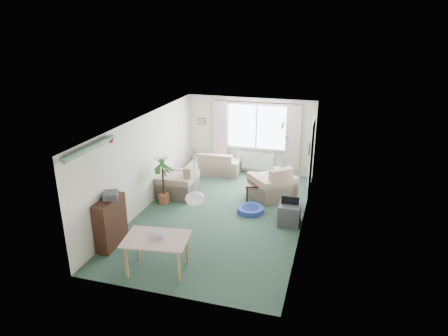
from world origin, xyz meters
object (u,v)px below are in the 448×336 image
(armchair_left, at_px, (178,179))
(dining_table, at_px, (157,255))
(houseplant, at_px, (163,178))
(sofa, at_px, (217,163))
(armchair_corner, at_px, (272,181))
(bookshelf, at_px, (111,223))
(pet_bed, at_px, (250,210))
(tv_cube, at_px, (289,214))
(coffee_table, at_px, (264,190))

(armchair_left, relative_size, dining_table, 0.91)
(armchair_left, relative_size, houseplant, 0.71)
(sofa, xyz_separation_m, houseplant, (-0.70, -2.50, 0.34))
(sofa, xyz_separation_m, armchair_corner, (1.98, -1.28, 0.11))
(sofa, bearing_deg, armchair_corner, 142.99)
(armchair_left, distance_m, bookshelf, 2.93)
(bookshelf, height_order, pet_bed, bookshelf)
(bookshelf, xyz_separation_m, houseplant, (0.19, 2.27, 0.16))
(armchair_left, relative_size, bookshelf, 0.93)
(dining_table, bearing_deg, tv_cube, 50.43)
(armchair_corner, bearing_deg, bookshelf, 8.43)
(armchair_corner, bearing_deg, coffee_table, -0.79)
(tv_cube, bearing_deg, houseplant, 175.58)
(armchair_corner, height_order, tv_cube, armchair_corner)
(coffee_table, relative_size, bookshelf, 0.94)
(sofa, relative_size, coffee_table, 1.42)
(armchair_left, distance_m, dining_table, 3.64)
(dining_table, bearing_deg, pet_bed, 68.48)
(coffee_table, bearing_deg, houseplant, -157.16)
(houseplant, distance_m, pet_bed, 2.42)
(coffee_table, bearing_deg, pet_bed, -99.95)
(coffee_table, xyz_separation_m, pet_bed, (-0.17, -0.94, -0.16))
(armchair_corner, bearing_deg, tv_cube, 72.96)
(sofa, distance_m, dining_table, 5.37)
(dining_table, relative_size, tv_cube, 2.00)
(houseplant, relative_size, pet_bed, 2.11)
(sofa, bearing_deg, tv_cube, 130.20)
(bookshelf, xyz_separation_m, dining_table, (1.35, -0.58, -0.19))
(dining_table, bearing_deg, houseplant, 112.14)
(coffee_table, height_order, dining_table, dining_table)
(coffee_table, relative_size, dining_table, 0.92)
(coffee_table, xyz_separation_m, houseplant, (-2.49, -1.05, 0.48))
(sofa, xyz_separation_m, tv_cube, (2.65, -2.70, -0.11))
(armchair_left, xyz_separation_m, coffee_table, (2.34, 0.41, -0.22))
(sofa, xyz_separation_m, armchair_left, (-0.55, -1.85, 0.09))
(bookshelf, bearing_deg, armchair_corner, 49.88)
(bookshelf, xyz_separation_m, pet_bed, (2.52, 2.38, -0.47))
(armchair_left, xyz_separation_m, pet_bed, (2.18, -0.53, -0.38))
(armchair_corner, height_order, armchair_left, armchair_corner)
(armchair_left, xyz_separation_m, bookshelf, (-0.34, -2.91, 0.09))
(armchair_left, distance_m, tv_cube, 3.32)
(sofa, distance_m, armchair_corner, 2.36)
(houseplant, height_order, pet_bed, houseplant)
(tv_cube, relative_size, pet_bed, 0.83)
(sofa, distance_m, houseplant, 2.61)
(pet_bed, bearing_deg, dining_table, -111.52)
(bookshelf, bearing_deg, tv_cube, 29.62)
(armchair_corner, height_order, pet_bed, armchair_corner)
(dining_table, bearing_deg, sofa, 94.92)
(houseplant, height_order, dining_table, houseplant)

